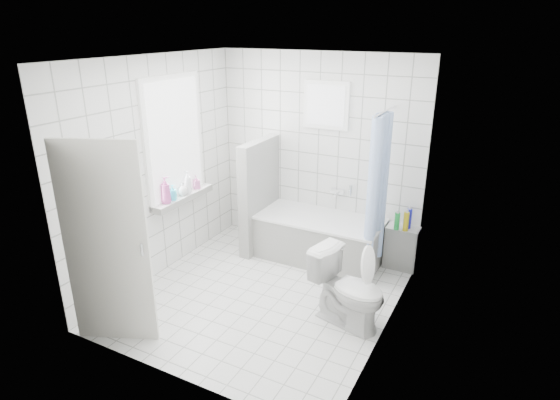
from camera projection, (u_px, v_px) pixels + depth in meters
The scene contains 19 objects.
ground at pixel (263, 295), 5.34m from camera, with size 3.00×3.00×0.00m, color white.
ceiling at pixel (259, 58), 4.42m from camera, with size 3.00×3.00×0.00m, color white.
wall_back at pixel (318, 154), 6.12m from camera, with size 2.80×0.02×2.60m, color white.
wall_front at pixel (166, 244), 3.64m from camera, with size 2.80×0.02×2.60m, color white.
wall_left at pixel (158, 169), 5.49m from camera, with size 0.02×3.00×2.60m, color white.
wall_right at pixel (394, 211), 4.27m from camera, with size 0.02×3.00×2.60m, color white.
window_left at pixel (175, 139), 5.61m from camera, with size 0.01×0.90×1.40m, color white.
window_back at pixel (326, 105), 5.81m from camera, with size 0.50×0.01×0.50m, color white.
window_sill at pixel (183, 198), 5.85m from camera, with size 0.18×1.02×0.08m, color white.
door at pixel (106, 246), 4.28m from camera, with size 0.04×0.80×2.00m, color silver.
bathtub at pixel (319, 238), 6.08m from camera, with size 1.60×0.77×0.58m.
partition_wall at pixel (259, 195), 6.25m from camera, with size 0.15×0.85×1.50m, color white.
tiled_ledge at pixel (401, 247), 5.86m from camera, with size 0.40×0.24×0.55m, color white.
toilet at pixel (349, 289), 4.72m from camera, with size 0.44×0.77×0.79m, color white.
curtain_rod at pixel (385, 111), 5.13m from camera, with size 0.02×0.02×0.80m, color silver.
shower_curtain at pixel (376, 192), 5.34m from camera, with size 0.14×0.48×1.78m, color #446FC8, non-canonical shape.
tub_faucet at pixel (338, 191), 6.12m from camera, with size 0.18×0.06×0.06m, color silver.
sill_bottles at pixel (178, 187), 5.72m from camera, with size 0.20×0.73×0.33m.
ledge_bottles at pixel (404, 220), 5.67m from camera, with size 0.18×0.17×0.25m.
Camera 1 is at (2.31, -3.99, 2.91)m, focal length 30.00 mm.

